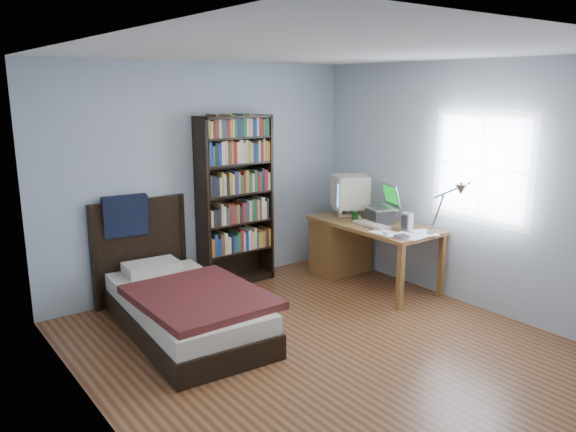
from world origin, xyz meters
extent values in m
plane|color=#59301A|center=(0.00, 0.00, 0.00)|extent=(4.20, 4.20, 0.00)
plane|color=white|center=(0.00, 0.00, 2.50)|extent=(4.20, 4.20, 0.00)
cube|color=silver|center=(0.00, 2.10, 1.25)|extent=(3.80, 0.04, 2.50)
cube|color=silver|center=(-1.90, 0.00, 1.25)|extent=(0.04, 4.20, 2.50)
cube|color=silver|center=(1.90, 0.00, 1.25)|extent=(0.04, 4.20, 2.50)
cube|color=white|center=(1.89, -0.15, 1.45)|extent=(0.01, 1.14, 1.14)
cube|color=white|center=(1.88, -0.15, 1.45)|extent=(0.01, 1.00, 1.00)
cube|color=brown|center=(1.50, 0.92, 0.71)|extent=(0.75, 1.52, 0.04)
cube|color=brown|center=(1.18, 0.21, 0.34)|extent=(0.06, 0.06, 0.69)
cube|color=brown|center=(1.83, 0.21, 0.34)|extent=(0.06, 0.06, 0.69)
cube|color=brown|center=(1.18, 1.63, 0.34)|extent=(0.06, 0.06, 0.69)
cube|color=brown|center=(1.83, 1.63, 0.34)|extent=(0.06, 0.06, 0.69)
cube|color=brown|center=(1.50, 1.46, 0.34)|extent=(0.69, 0.40, 0.68)
cube|color=beige|center=(1.55, 1.40, 0.75)|extent=(0.34, 0.32, 0.03)
cylinder|color=beige|center=(1.55, 1.40, 0.79)|extent=(0.10, 0.10, 0.06)
cube|color=beige|center=(1.58, 1.40, 1.01)|extent=(0.54, 0.54, 0.38)
cube|color=#BEB89F|center=(1.38, 1.40, 1.01)|extent=(0.23, 0.36, 0.40)
cube|color=#3C7CD8|center=(1.36, 1.40, 1.01)|extent=(0.16, 0.27, 0.26)
cube|color=#2D2D30|center=(1.58, 0.90, 0.81)|extent=(0.31, 0.34, 0.16)
cube|color=#BDBCC1|center=(1.58, 0.90, 0.90)|extent=(0.37, 0.42, 0.02)
cube|color=#2D2D30|center=(1.56, 0.90, 0.91)|extent=(0.25, 0.32, 0.00)
cube|color=#BDBCC1|center=(1.74, 0.90, 1.03)|extent=(0.19, 0.36, 0.25)
cube|color=#0CBF26|center=(1.73, 0.90, 1.03)|extent=(0.15, 0.29, 0.20)
cube|color=#99999E|center=(1.62, 0.21, 0.75)|extent=(0.06, 0.05, 0.04)
cylinder|color=#99999E|center=(1.62, 0.15, 0.96)|extent=(0.02, 0.14, 0.39)
cylinder|color=#99999E|center=(1.55, -0.07, 1.25)|extent=(0.16, 0.32, 0.20)
cone|color=#99999E|center=(1.48, -0.22, 1.29)|extent=(0.12, 0.12, 0.10)
cube|color=#BEB89F|center=(1.38, 0.83, 0.75)|extent=(0.21, 0.46, 0.04)
cube|color=gray|center=(1.56, 0.49, 0.82)|extent=(0.10, 0.10, 0.19)
cylinder|color=#093407|center=(1.40, 1.13, 0.79)|extent=(0.06, 0.06, 0.12)
ellipsoid|color=silver|center=(1.50, 1.17, 0.75)|extent=(0.06, 0.10, 0.03)
cube|color=#BDBCC1|center=(1.29, 0.63, 0.74)|extent=(0.09, 0.12, 0.02)
cube|color=gray|center=(1.23, 0.47, 0.74)|extent=(0.08, 0.10, 0.02)
cube|color=gray|center=(1.27, 0.29, 0.74)|extent=(0.15, 0.15, 0.02)
cube|color=black|center=(-0.12, 1.94, 0.96)|extent=(0.03, 0.30, 1.93)
cube|color=black|center=(0.72, 1.94, 0.96)|extent=(0.03, 0.30, 1.93)
cube|color=black|center=(0.30, 1.94, 1.91)|extent=(0.87, 0.30, 0.03)
cube|color=black|center=(0.30, 1.94, 0.03)|extent=(0.87, 0.30, 0.06)
cube|color=black|center=(0.30, 2.08, 0.96)|extent=(0.87, 0.02, 1.93)
cube|color=olive|center=(0.30, 1.92, 0.99)|extent=(0.79, 0.22, 1.73)
cube|color=black|center=(-0.81, 1.05, 0.11)|extent=(1.10, 2.01, 0.22)
cube|color=beige|center=(-0.81, 1.05, 0.30)|extent=(1.06, 1.95, 0.16)
cube|color=maroon|center=(-0.78, 0.81, 0.41)|extent=(1.04, 1.27, 0.07)
cube|color=beige|center=(-0.81, 1.78, 0.43)|extent=(0.56, 0.38, 0.12)
cube|color=black|center=(-0.81, 2.06, 0.55)|extent=(1.04, 0.05, 1.10)
cylinder|color=black|center=(-1.29, 2.04, 0.55)|extent=(0.06, 0.06, 1.10)
cylinder|color=black|center=(-0.32, 2.04, 0.55)|extent=(0.06, 0.06, 1.10)
cube|color=black|center=(-0.96, 2.03, 0.95)|extent=(0.46, 0.20, 0.43)
camera|label=1|loc=(-2.96, -3.42, 2.23)|focal=35.00mm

